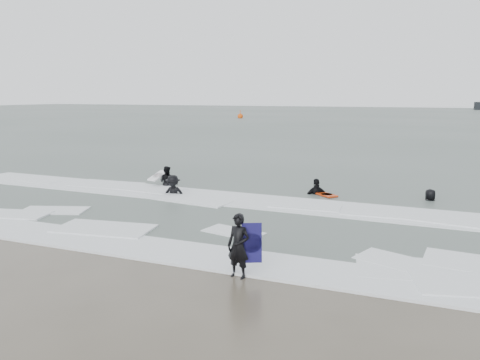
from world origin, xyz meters
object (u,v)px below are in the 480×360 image
at_px(surfer_centre, 238,277).
at_px(buoy, 240,116).
at_px(surfer_right_far, 430,201).
at_px(surfer_right_near, 317,195).
at_px(surfer_breaker, 173,196).
at_px(surfer_wading, 167,187).

xyz_separation_m(surfer_centre, buoy, (-29.73, 70.64, 0.42)).
height_order(surfer_right_far, buoy, buoy).
height_order(surfer_centre, surfer_right_near, surfer_right_near).
distance_m(surfer_right_far, buoy, 68.96).
relative_size(surfer_breaker, surfer_right_near, 0.94).
bearing_deg(buoy, surfer_centre, -67.18).
xyz_separation_m(surfer_right_near, buoy, (-29.22, 60.68, 0.42)).
bearing_deg(buoy, surfer_wading, -70.20).
bearing_deg(surfer_right_near, buoy, -92.37).
height_order(surfer_breaker, surfer_right_far, surfer_breaker).
relative_size(surfer_right_near, surfer_right_far, 1.12).
relative_size(surfer_centre, surfer_right_far, 0.95).
height_order(surfer_centre, buoy, buoy).
relative_size(surfer_right_far, buoy, 1.01).
distance_m(surfer_centre, surfer_breaker, 9.62).
bearing_deg(surfer_right_near, surfer_breaker, -3.39).
bearing_deg(surfer_breaker, surfer_centre, -65.88).
height_order(surfer_right_near, buoy, buoy).
bearing_deg(surfer_right_far, surfer_breaker, -1.09).
bearing_deg(surfer_wading, buoy, -66.91).
bearing_deg(surfer_right_far, surfer_wading, -10.61).
height_order(surfer_right_near, surfer_right_far, surfer_right_near).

